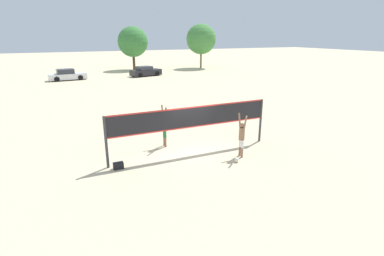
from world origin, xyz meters
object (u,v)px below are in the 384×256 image
player_blocker (164,125)px  tree_left_cluster (201,39)px  player_spiker (242,135)px  gear_bag (118,166)px  parked_car_near (67,75)px  volleyball (237,160)px  parked_car_mid (146,72)px  tree_right_cluster (133,42)px  volleyball_net (192,121)px

player_blocker → tree_left_cluster: tree_left_cluster is taller
player_spiker → gear_bag: size_ratio=4.85×
player_spiker → parked_car_near: player_spiker is taller
volleyball → parked_car_mid: size_ratio=0.05×
tree_left_cluster → player_blocker: bearing=-119.3°
volleyball → gear_bag: gear_bag is taller
player_spiker → tree_left_cluster: tree_left_cluster is taller
tree_left_cluster → tree_right_cluster: tree_left_cluster is taller
parked_car_mid → tree_right_cluster: 9.47m
player_spiker → parked_car_mid: bearing=-7.9°
parked_car_mid → tree_left_cluster: 14.41m
volleyball_net → player_blocker: bearing=122.0°
player_blocker → parked_car_near: bearing=-173.3°
player_spiker → volleyball: (-0.56, -0.49, -1.02)m
volleyball_net → tree_right_cluster: 38.80m
volleyball_net → parked_car_mid: (6.27, 29.49, -1.06)m
parked_car_mid → volleyball: bearing=-112.6°
volleyball_net → gear_bag: (-3.79, -0.34, -1.55)m
gear_bag → parked_car_mid: bearing=71.4°
player_blocker → gear_bag: 3.54m
player_blocker → gear_bag: (-2.86, -1.81, -1.03)m
volleyball_net → volleyball: bearing=-53.8°
player_spiker → parked_car_near: bearing=11.2°
tree_right_cluster → parked_car_mid: bearing=-93.6°
player_spiker → tree_left_cluster: size_ratio=0.28×
volleyball → gear_bag: bearing=162.9°
gear_bag → volleyball: bearing=-17.1°
player_spiker → parked_car_mid: (4.29, 30.94, -0.50)m
volleyball_net → parked_car_near: size_ratio=1.77×
parked_car_near → parked_car_mid: (10.51, -0.37, -0.01)m
parked_car_near → tree_left_cluster: bearing=10.0°
volleyball_net → parked_car_mid: 30.17m
parked_car_near → tree_left_cluster: 23.83m
player_spiker → gear_bag: bearing=79.1°
gear_bag → tree_left_cluster: 42.81m
player_spiker → volleyball: 1.26m
parked_car_near → tree_right_cluster: bearing=31.6°
parked_car_near → tree_left_cluster: size_ratio=0.63×
volleyball_net → player_blocker: volleyball_net is taller
gear_bag → tree_left_cluster: (22.18, 36.30, 4.82)m
volleyball_net → parked_car_near: (-4.24, 29.86, -1.05)m
volleyball_net → gear_bag: volleyball_net is taller
player_spiker → parked_car_mid: 31.24m
parked_car_mid → tree_left_cluster: (12.12, 6.47, 4.33)m
player_blocker → parked_car_mid: 28.92m
player_spiker → tree_left_cluster: bearing=-23.7°
volleyball_net → player_blocker: (-0.92, 1.48, -0.52)m
volleyball → parked_car_near: (-5.65, 31.80, 0.53)m
volleyball → volleyball_net: bearing=126.2°
volleyball → parked_car_near: 32.30m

